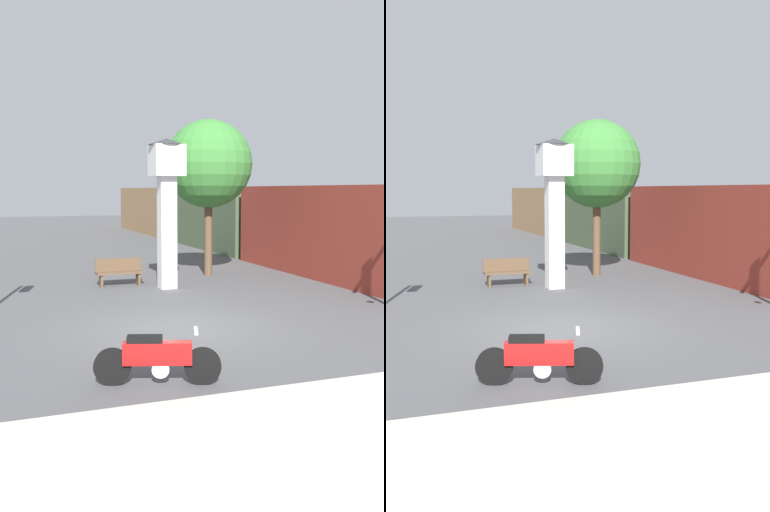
% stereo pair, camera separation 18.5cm
% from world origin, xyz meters
% --- Properties ---
extents(ground_plane, '(120.00, 120.00, 0.00)m').
position_xyz_m(ground_plane, '(0.00, 0.00, 0.00)').
color(ground_plane, '#4C4C4F').
extents(motorcycle, '(2.05, 0.82, 0.94)m').
position_xyz_m(motorcycle, '(-1.56, -3.59, 0.45)').
color(motorcycle, black).
rests_on(motorcycle, ground_plane).
extents(clock_tower, '(1.20, 1.20, 4.89)m').
position_xyz_m(clock_tower, '(1.46, 5.38, 3.23)').
color(clock_tower, white).
rests_on(clock_tower, ground_plane).
extents(freight_train, '(2.80, 35.96, 3.40)m').
position_xyz_m(freight_train, '(8.33, 17.79, 1.70)').
color(freight_train, maroon).
rests_on(freight_train, ground_plane).
extents(street_tree, '(3.29, 3.29, 5.85)m').
position_xyz_m(street_tree, '(3.81, 7.59, 4.19)').
color(street_tree, brown).
rests_on(street_tree, ground_plane).
extents(bench, '(1.60, 0.44, 0.92)m').
position_xyz_m(bench, '(0.08, 6.41, 0.49)').
color(bench, brown).
rests_on(bench, ground_plane).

